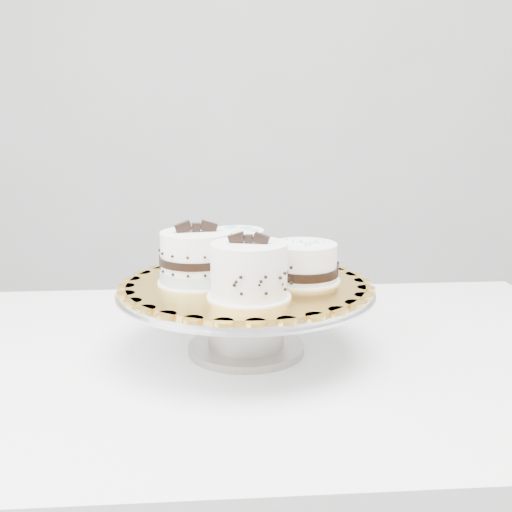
{
  "coord_description": "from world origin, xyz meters",
  "views": [
    {
      "loc": [
        -0.2,
        -0.93,
        1.13
      ],
      "look_at": [
        -0.12,
        0.03,
        0.91
      ],
      "focal_mm": 45.0,
      "sensor_mm": 36.0,
      "label": 1
    }
  ],
  "objects": [
    {
      "name": "cake_ribbon",
      "position": [
        -0.05,
        0.04,
        0.89
      ],
      "size": [
        0.13,
        0.13,
        0.06
      ],
      "rotation": [
        0.0,
        0.0,
        -0.23
      ],
      "color": "white",
      "rests_on": "cake_board"
    },
    {
      "name": "cake_stand",
      "position": [
        -0.14,
        0.04,
        0.83
      ],
      "size": [
        0.4,
        0.4,
        0.11
      ],
      "color": "gray",
      "rests_on": "table"
    },
    {
      "name": "cake_board",
      "position": [
        -0.14,
        0.04,
        0.86
      ],
      "size": [
        0.49,
        0.49,
        0.01
      ],
      "primitive_type": "cylinder",
      "rotation": [
        0.0,
        0.0,
        -0.4
      ],
      "color": "gold",
      "rests_on": "cake_stand"
    },
    {
      "name": "cake_swirl",
      "position": [
        -0.14,
        -0.04,
        0.9
      ],
      "size": [
        0.13,
        0.13,
        0.1
      ],
      "rotation": [
        0.0,
        0.0,
        -0.24
      ],
      "color": "white",
      "rests_on": "cake_board"
    },
    {
      "name": "cake_banded",
      "position": [
        -0.21,
        0.05,
        0.9
      ],
      "size": [
        0.12,
        0.12,
        0.1
      ],
      "rotation": [
        0.0,
        0.0,
        0.12
      ],
      "color": "white",
      "rests_on": "cake_board"
    },
    {
      "name": "cake_dots",
      "position": [
        -0.15,
        0.13,
        0.9
      ],
      "size": [
        0.11,
        0.11,
        0.07
      ],
      "rotation": [
        0.0,
        0.0,
        -0.12
      ],
      "color": "white",
      "rests_on": "cake_board"
    },
    {
      "name": "wall_back",
      "position": [
        0.0,
        1.75,
        1.4
      ],
      "size": [
        3.5,
        0.02,
        2.8
      ],
      "primitive_type": "cube",
      "color": "beige",
      "rests_on": "floor"
    },
    {
      "name": "table",
      "position": [
        -0.11,
        0.03,
        0.67
      ],
      "size": [
        1.17,
        0.79,
        0.75
      ],
      "rotation": [
        0.0,
        0.0,
        -0.01
      ],
      "color": "white",
      "rests_on": "floor"
    }
  ]
}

